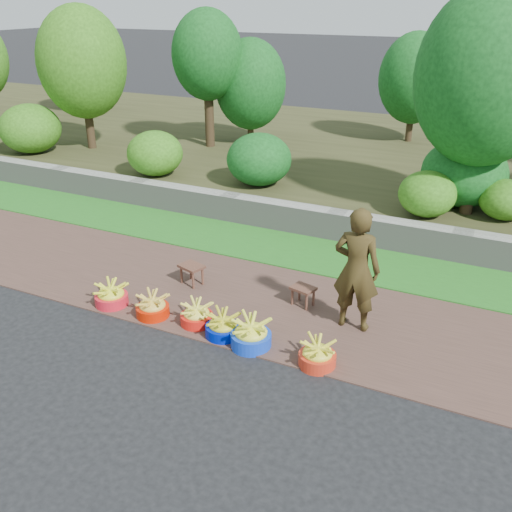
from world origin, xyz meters
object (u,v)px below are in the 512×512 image
at_px(stool_left, 192,269).
at_px(basin_d, 223,326).
at_px(basin_a, 111,296).
at_px(stool_right, 303,291).
at_px(basin_b, 152,307).
at_px(basin_c, 197,315).
at_px(vendor_woman, 357,270).
at_px(basin_f, 317,355).
at_px(basin_e, 251,334).

bearing_deg(stool_left, basin_d, -43.64).
xyz_separation_m(basin_a, stool_right, (2.54, 1.20, 0.09)).
height_order(basin_b, stool_right, basin_b).
height_order(basin_a, basin_d, basin_a).
bearing_deg(basin_d, basin_c, 166.87).
xyz_separation_m(stool_left, stool_right, (1.82, 0.13, -0.02)).
relative_size(basin_a, stool_left, 1.12).
distance_m(stool_right, vendor_woman, 1.07).
distance_m(basin_c, stool_left, 1.21).
height_order(basin_f, stool_left, basin_f).
bearing_deg(basin_f, basin_e, 178.31).
height_order(basin_e, stool_left, basin_e).
distance_m(basin_c, stool_right, 1.60).
relative_size(basin_b, basin_e, 0.88).
bearing_deg(stool_right, basin_e, -99.87).
bearing_deg(vendor_woman, stool_right, -17.41).
xyz_separation_m(basin_a, basin_c, (1.41, 0.08, -0.01)).
bearing_deg(stool_left, basin_c, -55.40).
bearing_deg(basin_f, stool_left, 155.05).
distance_m(basin_a, basin_e, 2.32).
distance_m(basin_b, basin_e, 1.59).
xyz_separation_m(basin_c, basin_f, (1.83, -0.18, 0.00)).
xyz_separation_m(basin_c, basin_d, (0.47, -0.11, 0.01)).
relative_size(basin_d, stool_right, 1.22).
xyz_separation_m(basin_e, stool_left, (-1.60, 1.15, 0.10)).
xyz_separation_m(basin_d, basin_f, (1.36, -0.07, -0.00)).
bearing_deg(stool_right, vendor_woman, -16.41).
relative_size(basin_b, basin_c, 1.04).
relative_size(stool_left, vendor_woman, 0.25).
xyz_separation_m(basin_f, vendor_woman, (0.13, 1.06, 0.73)).
bearing_deg(basin_c, basin_a, -176.76).
bearing_deg(basin_e, basin_c, 170.56).
bearing_deg(basin_a, basin_b, -0.49).
relative_size(basin_b, basin_f, 1.01).
xyz_separation_m(basin_c, stool_right, (1.13, 1.12, 0.10)).
xyz_separation_m(basin_a, basin_e, (2.32, -0.07, 0.02)).
distance_m(basin_b, stool_left, 1.09).
xyz_separation_m(stool_left, vendor_woman, (2.65, -0.12, 0.61)).
bearing_deg(basin_b, basin_d, -1.20).
distance_m(basin_d, stool_left, 1.60).
distance_m(basin_b, basin_f, 2.51).
bearing_deg(basin_e, basin_d, 174.61).
distance_m(basin_a, basin_f, 3.25).
height_order(basin_d, stool_right, basin_d).
bearing_deg(basin_c, stool_right, 44.72).
relative_size(basin_e, basin_f, 1.15).
bearing_deg(vendor_woman, basin_d, 32.58).
bearing_deg(basin_c, basin_f, -5.56).
distance_m(basin_e, vendor_woman, 1.63).
height_order(basin_f, vendor_woman, vendor_woman).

